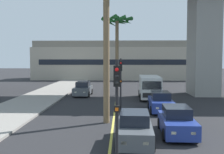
# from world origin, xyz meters

# --- Properties ---
(lane_stripe_center) EXTENTS (0.14, 56.00, 0.01)m
(lane_stripe_center) POSITION_xyz_m (0.00, 24.00, 0.00)
(lane_stripe_center) COLOR #DBCC4C
(lane_stripe_center) RESTS_ON ground
(pier_building_backdrop) EXTENTS (33.19, 8.04, 7.45)m
(pier_building_backdrop) POSITION_xyz_m (0.00, 54.48, 3.66)
(pier_building_backdrop) COLOR #BCB29E
(pier_building_backdrop) RESTS_ON ground
(car_queue_front) EXTENTS (1.94, 4.16, 1.56)m
(car_queue_front) POSITION_xyz_m (3.60, 13.77, 0.72)
(car_queue_front) COLOR navy
(car_queue_front) RESTS_ON ground
(car_queue_second) EXTENTS (1.96, 4.16, 1.56)m
(car_queue_second) POSITION_xyz_m (1.18, 12.10, 0.72)
(car_queue_second) COLOR #4C5156
(car_queue_second) RESTS_ON ground
(car_queue_third) EXTENTS (1.92, 4.14, 1.56)m
(car_queue_third) POSITION_xyz_m (-3.79, 29.65, 0.72)
(car_queue_third) COLOR #4C5156
(car_queue_third) RESTS_ON ground
(car_queue_fourth) EXTENTS (1.89, 4.13, 1.56)m
(car_queue_fourth) POSITION_xyz_m (3.64, 20.51, 0.72)
(car_queue_fourth) COLOR navy
(car_queue_fourth) RESTS_ON ground
(delivery_van) EXTENTS (2.25, 5.29, 2.36)m
(delivery_van) POSITION_xyz_m (3.44, 27.23, 1.29)
(delivery_van) COLOR silver
(delivery_van) RESTS_ON ground
(traffic_light_median_near) EXTENTS (0.24, 0.37, 4.20)m
(traffic_light_median_near) POSITION_xyz_m (0.36, 8.45, 2.71)
(traffic_light_median_near) COLOR black
(traffic_light_median_near) RESTS_ON ground
(traffic_light_median_far) EXTENTS (0.24, 0.37, 4.20)m
(traffic_light_median_far) POSITION_xyz_m (0.48, 20.52, 2.71)
(traffic_light_median_far) COLOR black
(traffic_light_median_far) RESTS_ON ground
(palm_tree_near_median) EXTENTS (3.14, 3.12, 9.20)m
(palm_tree_near_median) POSITION_xyz_m (-0.43, 16.47, 7.36)
(palm_tree_near_median) COLOR brown
(palm_tree_near_median) RESTS_ON ground
(palm_tree_mid_median) EXTENTS (3.61, 3.60, 8.88)m
(palm_tree_mid_median) POSITION_xyz_m (0.02, 29.59, 7.35)
(palm_tree_mid_median) COLOR brown
(palm_tree_mid_median) RESTS_ON ground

